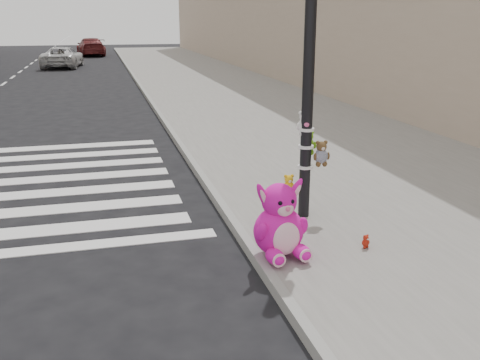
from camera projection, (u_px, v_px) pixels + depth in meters
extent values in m
plane|color=black|center=(135.00, 308.00, 5.68)|extent=(120.00, 120.00, 0.00)
cube|color=slate|center=(279.00, 117.00, 16.12)|extent=(7.00, 80.00, 0.14)
cube|color=gray|center=(165.00, 123.00, 15.29)|extent=(0.12, 80.00, 0.15)
cylinder|color=black|center=(308.00, 79.00, 7.35)|extent=(0.16, 0.16, 4.00)
cylinder|color=white|center=(305.00, 167.00, 7.71)|extent=(0.22, 0.22, 0.04)
cylinder|color=white|center=(306.00, 147.00, 7.63)|extent=(0.22, 0.22, 0.04)
cylinder|color=white|center=(306.00, 129.00, 7.55)|extent=(0.22, 0.22, 0.04)
ellipsoid|color=#E913A9|center=(275.00, 259.00, 6.30)|extent=(0.24, 0.35, 0.18)
ellipsoid|color=#E913A9|center=(301.00, 254.00, 6.42)|extent=(0.24, 0.35, 0.18)
ellipsoid|color=#E913A9|center=(279.00, 231.00, 6.54)|extent=(0.69, 0.61, 0.63)
ellipsoid|color=#F9BFD1|center=(286.00, 239.00, 6.35)|extent=(0.36, 0.17, 0.41)
sphere|color=#E913A9|center=(279.00, 201.00, 6.42)|extent=(0.48, 0.48, 0.43)
ellipsoid|color=#E913A9|center=(264.00, 198.00, 6.35)|extent=(0.31, 0.13, 0.43)
ellipsoid|color=#E913A9|center=(293.00, 194.00, 6.49)|extent=(0.31, 0.13, 0.43)
imported|color=silver|center=(62.00, 57.00, 32.95)|extent=(2.57, 4.69, 1.25)
imported|color=maroon|center=(91.00, 47.00, 43.24)|extent=(2.47, 5.03, 1.41)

